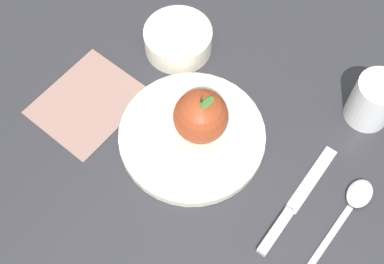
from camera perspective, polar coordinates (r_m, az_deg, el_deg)
ground_plane at (r=0.76m, az=1.76°, el=-2.38°), size 2.40×2.40×0.00m
dinner_plate at (r=0.76m, az=0.00°, el=-0.40°), size 0.22×0.22×0.02m
apple at (r=0.72m, az=1.01°, el=1.76°), size 0.08×0.08×0.09m
side_bowl at (r=0.84m, az=-1.58°, el=10.52°), size 0.11×0.11×0.04m
cup at (r=0.80m, az=19.82°, el=3.50°), size 0.07×0.07×0.08m
knife at (r=0.73m, az=11.13°, el=-8.44°), size 0.02×0.20×0.01m
spoon at (r=0.76m, az=17.64°, el=-7.70°), size 0.03×0.17×0.01m
linen_napkin at (r=0.81m, az=-11.62°, el=3.31°), size 0.14×0.16×0.00m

